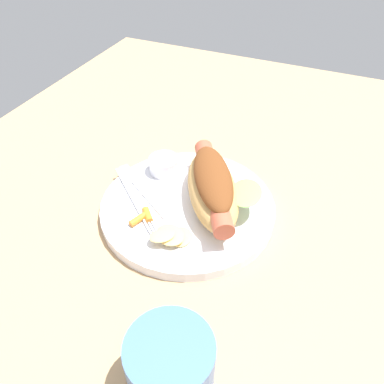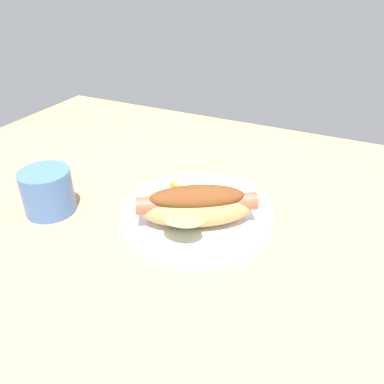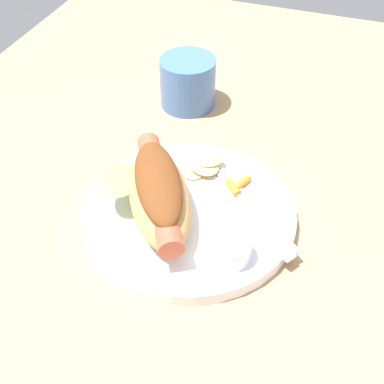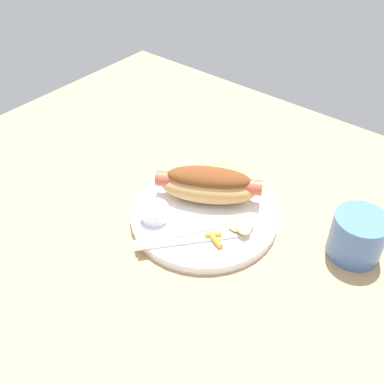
{
  "view_description": "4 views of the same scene",
  "coord_description": "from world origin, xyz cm",
  "px_view_note": "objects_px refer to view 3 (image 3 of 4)",
  "views": [
    {
      "loc": [
        -35.48,
        -17.04,
        40.17
      ],
      "look_at": [
        0.34,
        -1.44,
        5.71
      ],
      "focal_mm": 36.4,
      "sensor_mm": 36.0,
      "label": 1
    },
    {
      "loc": [
        23.68,
        -47.02,
        36.46
      ],
      "look_at": [
        1.55,
        -0.52,
        5.14
      ],
      "focal_mm": 35.59,
      "sensor_mm": 36.0,
      "label": 2
    },
    {
      "loc": [
        43.97,
        15.21,
        45.87
      ],
      "look_at": [
        2.34,
        0.41,
        4.76
      ],
      "focal_mm": 49.76,
      "sensor_mm": 36.0,
      "label": 3
    },
    {
      "loc": [
        -31.56,
        44.81,
        53.64
      ],
      "look_at": [
        3.6,
        1.42,
        6.06
      ],
      "focal_mm": 41.77,
      "sensor_mm": 36.0,
      "label": 4
    }
  ],
  "objects_px": {
    "sauce_ramekin": "(230,249)",
    "carrot_garnish": "(237,185)",
    "plate": "(186,213)",
    "chips_pile": "(203,166)",
    "drinking_cup": "(188,82)",
    "fork": "(255,210)",
    "hot_dog": "(158,192)",
    "knife": "(249,222)"
  },
  "relations": [
    {
      "from": "carrot_garnish",
      "to": "plate",
      "type": "bearing_deg",
      "value": -41.16
    },
    {
      "from": "fork",
      "to": "carrot_garnish",
      "type": "distance_m",
      "value": 0.04
    },
    {
      "from": "plate",
      "to": "knife",
      "type": "height_order",
      "value": "knife"
    },
    {
      "from": "carrot_garnish",
      "to": "drinking_cup",
      "type": "bearing_deg",
      "value": -144.02
    },
    {
      "from": "knife",
      "to": "plate",
      "type": "bearing_deg",
      "value": 33.02
    },
    {
      "from": "plate",
      "to": "chips_pile",
      "type": "relative_size",
      "value": 4.02
    },
    {
      "from": "plate",
      "to": "fork",
      "type": "bearing_deg",
      "value": 106.02
    },
    {
      "from": "plate",
      "to": "knife",
      "type": "bearing_deg",
      "value": 90.46
    },
    {
      "from": "chips_pile",
      "to": "fork",
      "type": "bearing_deg",
      "value": 59.07
    },
    {
      "from": "hot_dog",
      "to": "sauce_ramekin",
      "type": "relative_size",
      "value": 3.93
    },
    {
      "from": "sauce_ramekin",
      "to": "chips_pile",
      "type": "distance_m",
      "value": 0.15
    },
    {
      "from": "fork",
      "to": "drinking_cup",
      "type": "distance_m",
      "value": 0.26
    },
    {
      "from": "plate",
      "to": "sauce_ramekin",
      "type": "height_order",
      "value": "sauce_ramekin"
    },
    {
      "from": "fork",
      "to": "carrot_garnish",
      "type": "bearing_deg",
      "value": -4.75
    },
    {
      "from": "plate",
      "to": "carrot_garnish",
      "type": "distance_m",
      "value": 0.07
    },
    {
      "from": "sauce_ramekin",
      "to": "knife",
      "type": "distance_m",
      "value": 0.06
    },
    {
      "from": "plate",
      "to": "carrot_garnish",
      "type": "xyz_separation_m",
      "value": [
        -0.05,
        0.05,
        0.01
      ]
    },
    {
      "from": "sauce_ramekin",
      "to": "carrot_garnish",
      "type": "bearing_deg",
      "value": -168.54
    },
    {
      "from": "plate",
      "to": "hot_dog",
      "type": "relative_size",
      "value": 1.4
    },
    {
      "from": "sauce_ramekin",
      "to": "chips_pile",
      "type": "bearing_deg",
      "value": -149.86
    },
    {
      "from": "plate",
      "to": "carrot_garnish",
      "type": "relative_size",
      "value": 6.45
    },
    {
      "from": "sauce_ramekin",
      "to": "carrot_garnish",
      "type": "distance_m",
      "value": 0.11
    },
    {
      "from": "plate",
      "to": "carrot_garnish",
      "type": "height_order",
      "value": "carrot_garnish"
    },
    {
      "from": "plate",
      "to": "knife",
      "type": "distance_m",
      "value": 0.08
    },
    {
      "from": "fork",
      "to": "knife",
      "type": "bearing_deg",
      "value": 125.05
    },
    {
      "from": "chips_pile",
      "to": "drinking_cup",
      "type": "bearing_deg",
      "value": -154.06
    },
    {
      "from": "chips_pile",
      "to": "carrot_garnish",
      "type": "bearing_deg",
      "value": 71.06
    },
    {
      "from": "carrot_garnish",
      "to": "knife",
      "type": "bearing_deg",
      "value": 28.22
    },
    {
      "from": "fork",
      "to": "carrot_garnish",
      "type": "relative_size",
      "value": 3.32
    },
    {
      "from": "chips_pile",
      "to": "drinking_cup",
      "type": "height_order",
      "value": "drinking_cup"
    },
    {
      "from": "hot_dog",
      "to": "carrot_garnish",
      "type": "distance_m",
      "value": 0.11
    },
    {
      "from": "hot_dog",
      "to": "carrot_garnish",
      "type": "bearing_deg",
      "value": -77.4
    },
    {
      "from": "hot_dog",
      "to": "sauce_ramekin",
      "type": "xyz_separation_m",
      "value": [
        0.04,
        0.1,
        -0.02
      ]
    },
    {
      "from": "plate",
      "to": "chips_pile",
      "type": "xyz_separation_m",
      "value": [
        -0.07,
        -0.0,
        0.02
      ]
    },
    {
      "from": "chips_pile",
      "to": "carrot_garnish",
      "type": "xyz_separation_m",
      "value": [
        0.02,
        0.05,
        -0.0
      ]
    },
    {
      "from": "carrot_garnish",
      "to": "chips_pile",
      "type": "bearing_deg",
      "value": -108.94
    },
    {
      "from": "hot_dog",
      "to": "drinking_cup",
      "type": "height_order",
      "value": "hot_dog"
    },
    {
      "from": "hot_dog",
      "to": "plate",
      "type": "bearing_deg",
      "value": -90.71
    },
    {
      "from": "carrot_garnish",
      "to": "fork",
      "type": "bearing_deg",
      "value": 44.36
    },
    {
      "from": "chips_pile",
      "to": "drinking_cup",
      "type": "xyz_separation_m",
      "value": [
        -0.16,
        -0.08,
        0.01
      ]
    },
    {
      "from": "plate",
      "to": "drinking_cup",
      "type": "distance_m",
      "value": 0.25
    },
    {
      "from": "sauce_ramekin",
      "to": "fork",
      "type": "height_order",
      "value": "sauce_ramekin"
    }
  ]
}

